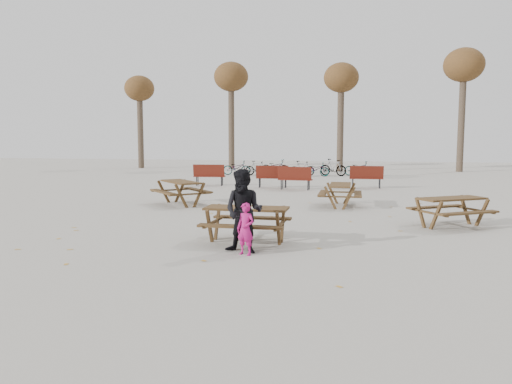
% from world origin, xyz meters
% --- Properties ---
extents(ground, '(80.00, 80.00, 0.00)m').
position_xyz_m(ground, '(0.00, 0.00, 0.00)').
color(ground, gray).
rests_on(ground, ground).
extents(main_picnic_table, '(1.80, 1.45, 0.78)m').
position_xyz_m(main_picnic_table, '(0.00, 0.00, 0.59)').
color(main_picnic_table, '#362213').
rests_on(main_picnic_table, ground).
extents(food_tray, '(0.18, 0.11, 0.03)m').
position_xyz_m(food_tray, '(0.24, -0.17, 0.79)').
color(food_tray, white).
rests_on(food_tray, main_picnic_table).
extents(bread_roll, '(0.14, 0.06, 0.05)m').
position_xyz_m(bread_roll, '(0.24, -0.17, 0.83)').
color(bread_roll, tan).
rests_on(bread_roll, food_tray).
extents(soda_bottle, '(0.07, 0.07, 0.17)m').
position_xyz_m(soda_bottle, '(0.10, -0.20, 0.85)').
color(soda_bottle, silver).
rests_on(soda_bottle, main_picnic_table).
extents(child, '(0.43, 0.36, 1.02)m').
position_xyz_m(child, '(0.25, -1.17, 0.51)').
color(child, '#B6166B').
rests_on(child, ground).
extents(adult, '(0.90, 0.75, 1.66)m').
position_xyz_m(adult, '(0.17, -0.99, 0.83)').
color(adult, black).
rests_on(adult, ground).
extents(picnic_table_east, '(2.24, 2.13, 0.75)m').
position_xyz_m(picnic_table_east, '(4.72, 2.95, 0.38)').
color(picnic_table_east, '#362213').
rests_on(picnic_table_east, ground).
extents(picnic_table_north, '(2.40, 2.42, 0.81)m').
position_xyz_m(picnic_table_north, '(-3.58, 5.56, 0.41)').
color(picnic_table_north, '#362213').
rests_on(picnic_table_north, ground).
extents(picnic_table_far, '(1.42, 1.75, 0.75)m').
position_xyz_m(picnic_table_far, '(1.77, 6.26, 0.37)').
color(picnic_table_far, '#362213').
rests_on(picnic_table_far, ground).
extents(park_bench_row, '(8.94, 1.94, 1.03)m').
position_xyz_m(park_bench_row, '(-0.99, 12.16, 0.52)').
color(park_bench_row, '#5F1D13').
rests_on(park_bench_row, ground).
extents(bicycle_row, '(9.19, 1.93, 1.03)m').
position_xyz_m(bicycle_row, '(-1.38, 19.81, 0.46)').
color(bicycle_row, black).
rests_on(bicycle_row, ground).
extents(tree_row, '(32.17, 3.52, 8.26)m').
position_xyz_m(tree_row, '(0.90, 25.15, 6.19)').
color(tree_row, '#382B21').
rests_on(tree_row, ground).
extents(fallen_leaves, '(11.00, 11.00, 0.01)m').
position_xyz_m(fallen_leaves, '(0.50, 2.50, 0.00)').
color(fallen_leaves, '#BF882D').
rests_on(fallen_leaves, ground).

